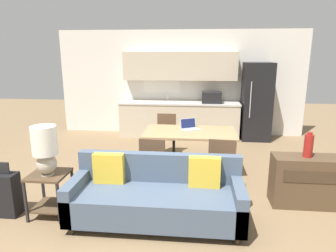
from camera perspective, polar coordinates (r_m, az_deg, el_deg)
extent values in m
plane|color=#7F6647|center=(3.92, -2.23, -19.00)|extent=(20.00, 20.00, 0.00)
cube|color=silver|center=(7.95, 2.34, 8.17)|extent=(6.40, 0.06, 2.70)
cube|color=white|center=(7.93, -1.17, 10.53)|extent=(0.97, 0.01, 1.15)
cube|color=beige|center=(7.76, 2.12, 1.15)|extent=(3.02, 0.62, 0.86)
cube|color=silver|center=(7.67, 2.15, 4.43)|extent=(3.05, 0.65, 0.04)
cube|color=#B2B5B7|center=(7.65, -0.27, 4.57)|extent=(0.48, 0.36, 0.01)
cylinder|color=#B7BABC|center=(7.80, -0.14, 5.63)|extent=(0.02, 0.02, 0.24)
cube|color=beige|center=(7.72, 2.28, 11.35)|extent=(2.87, 0.34, 0.70)
cube|color=black|center=(7.59, 8.30, 5.42)|extent=(0.48, 0.36, 0.28)
cube|color=black|center=(7.73, 16.48, 4.48)|extent=(0.69, 0.69, 1.90)
cylinder|color=silver|center=(7.33, 15.45, 4.81)|extent=(0.02, 0.02, 0.86)
cube|color=tan|center=(5.42, 4.22, -1.22)|extent=(1.64, 0.95, 0.04)
cylinder|color=tan|center=(5.20, -4.42, -6.16)|extent=(0.05, 0.05, 0.71)
cylinder|color=tan|center=(5.17, 12.50, -6.61)|extent=(0.05, 0.05, 0.71)
cylinder|color=tan|center=(5.98, -3.02, -3.46)|extent=(0.05, 0.05, 0.71)
cylinder|color=tan|center=(5.95, 11.61, -3.83)|extent=(0.05, 0.05, 0.71)
cylinder|color=#3D2D1E|center=(3.99, -17.91, -18.32)|extent=(0.05, 0.05, 0.10)
cylinder|color=#3D2D1E|center=(3.73, 13.06, -20.38)|extent=(0.05, 0.05, 0.10)
cylinder|color=#3D2D1E|center=(4.50, -14.60, -14.18)|extent=(0.05, 0.05, 0.10)
cylinder|color=#3D2D1E|center=(4.27, 11.99, -15.59)|extent=(0.05, 0.05, 0.10)
cube|color=#47566B|center=(3.89, -2.35, -14.63)|extent=(2.16, 0.80, 0.35)
cube|color=#47566B|center=(4.10, -1.72, -10.08)|extent=(2.16, 0.14, 0.73)
cube|color=#47566B|center=(4.11, -16.82, -12.51)|extent=(0.14, 0.80, 0.49)
cube|color=#47566B|center=(3.86, 13.17, -14.08)|extent=(0.14, 0.80, 0.49)
cube|color=gold|center=(4.04, -11.21, -7.91)|extent=(0.40, 0.13, 0.40)
cube|color=gold|center=(3.88, 6.96, -8.69)|extent=(0.40, 0.13, 0.40)
cube|color=brown|center=(4.26, -21.82, -8.61)|extent=(0.48, 0.48, 0.03)
cube|color=brown|center=(4.44, -21.30, -13.92)|extent=(0.43, 0.43, 0.02)
cube|color=#232326|center=(4.31, -25.47, -13.01)|extent=(0.03, 0.03, 0.56)
cube|color=#232326|center=(4.11, -20.08, -13.80)|extent=(0.03, 0.03, 0.56)
cube|color=#232326|center=(4.65, -22.69, -10.74)|extent=(0.03, 0.03, 0.56)
cube|color=#232326|center=(4.46, -17.64, -11.33)|extent=(0.03, 0.03, 0.56)
cylinder|color=#B2A893|center=(4.22, -21.94, -8.49)|extent=(0.16, 0.16, 0.02)
sphere|color=#B2A893|center=(4.17, -22.11, -6.71)|extent=(0.26, 0.26, 0.26)
cylinder|color=white|center=(4.07, -22.51, -2.55)|extent=(0.32, 0.32, 0.37)
cube|color=brown|center=(4.74, 25.40, -9.47)|extent=(1.05, 0.39, 0.72)
cube|color=#413020|center=(4.52, 26.42, -8.75)|extent=(0.84, 0.01, 0.17)
cylinder|color=maroon|center=(4.55, 25.18, -3.44)|extent=(0.12, 0.12, 0.32)
cylinder|color=maroon|center=(4.50, 25.41, -1.29)|extent=(0.07, 0.07, 0.04)
cube|color=brown|center=(6.25, -0.44, -2.03)|extent=(0.42, 0.42, 0.04)
cube|color=brown|center=(6.38, -0.26, 0.47)|extent=(0.40, 0.03, 0.43)
cylinder|color=black|center=(6.18, -2.17, -4.39)|extent=(0.03, 0.03, 0.40)
cylinder|color=black|center=(6.14, 0.99, -4.48)|extent=(0.03, 0.03, 0.40)
cylinder|color=black|center=(6.50, -1.77, -3.46)|extent=(0.03, 0.03, 0.40)
cylinder|color=black|center=(6.46, 1.23, -3.54)|extent=(0.03, 0.03, 0.40)
cube|color=brown|center=(4.79, -2.46, -7.06)|extent=(0.46, 0.46, 0.04)
cube|color=brown|center=(4.53, -3.07, -5.14)|extent=(0.40, 0.07, 0.43)
cylinder|color=black|center=(4.99, -0.05, -8.89)|extent=(0.03, 0.03, 0.40)
cylinder|color=black|center=(5.07, -3.86, -8.58)|extent=(0.03, 0.03, 0.40)
cylinder|color=black|center=(4.69, -0.87, -10.46)|extent=(0.03, 0.03, 0.40)
cylinder|color=black|center=(4.76, -4.93, -10.09)|extent=(0.03, 0.03, 0.40)
cube|color=brown|center=(4.84, 10.16, -7.07)|extent=(0.46, 0.46, 0.04)
cube|color=brown|center=(4.57, 10.22, -5.17)|extent=(0.40, 0.07, 0.43)
cylinder|color=black|center=(5.08, 12.05, -8.81)|extent=(0.03, 0.03, 0.40)
cylinder|color=black|center=(5.08, 8.18, -8.62)|extent=(0.03, 0.03, 0.40)
cylinder|color=black|center=(4.76, 12.07, -10.37)|extent=(0.03, 0.03, 0.40)
cylinder|color=black|center=(4.77, 7.92, -10.16)|extent=(0.03, 0.03, 0.40)
cube|color=#B7BABC|center=(5.51, 4.37, -0.64)|extent=(0.39, 0.35, 0.02)
cube|color=#B7BABC|center=(5.59, 3.82, 0.54)|extent=(0.31, 0.20, 0.20)
cube|color=navy|center=(5.58, 3.86, 0.52)|extent=(0.27, 0.18, 0.17)
cube|color=black|center=(4.62, -28.69, -11.36)|extent=(0.37, 0.22, 0.59)
cube|color=black|center=(4.49, -29.24, -7.01)|extent=(0.22, 0.02, 0.16)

